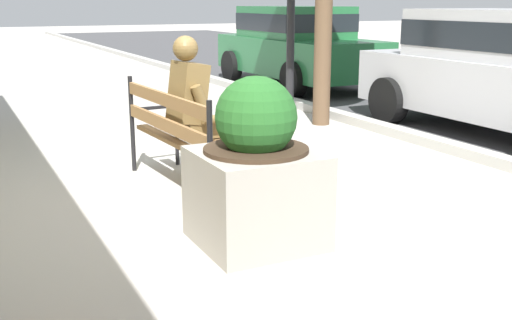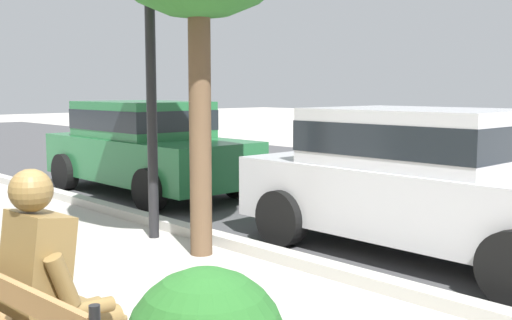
# 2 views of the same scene
# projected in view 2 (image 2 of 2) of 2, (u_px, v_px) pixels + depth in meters

# --- Properties ---
(curb_stone) EXTENTS (60.00, 0.20, 0.12)m
(curb_stone) POSITION_uv_depth(u_px,v_px,m) (397.00, 288.00, 5.26)
(curb_stone) COLOR #B2AFA8
(curb_stone) RESTS_ON ground
(bronze_statue_seated) EXTENTS (0.62, 0.79, 1.37)m
(bronze_statue_seated) POSITION_uv_depth(u_px,v_px,m) (65.00, 298.00, 3.22)
(bronze_statue_seated) COLOR brown
(bronze_statue_seated) RESTS_ON ground
(parked_car_green) EXTENTS (4.10, 1.93, 1.56)m
(parked_car_green) POSITION_uv_depth(u_px,v_px,m) (146.00, 144.00, 10.30)
(parked_car_green) COLOR #236638
(parked_car_green) RESTS_ON ground
(parked_car_silver) EXTENTS (4.10, 1.93, 1.56)m
(parked_car_silver) POSITION_uv_depth(u_px,v_px,m) (424.00, 177.00, 6.46)
(parked_car_silver) COLOR #B7B7BC
(parked_car_silver) RESTS_ON ground
(lamp_post) EXTENTS (0.32, 0.32, 3.90)m
(lamp_post) POSITION_uv_depth(u_px,v_px,m) (150.00, 20.00, 7.01)
(lamp_post) COLOR black
(lamp_post) RESTS_ON ground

